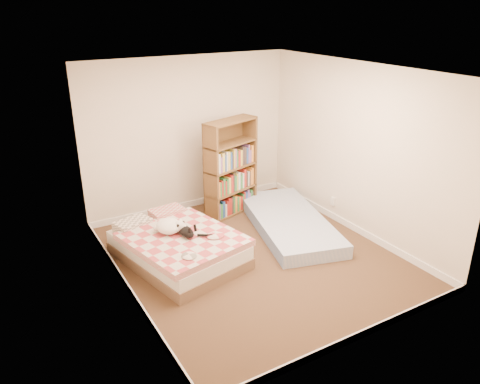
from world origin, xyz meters
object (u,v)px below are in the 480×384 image
bed (177,246)px  bookshelf (230,179)px  black_cat (185,230)px  floor_mattress (289,222)px  white_dog (170,226)px

bed → bookshelf: (1.39, 1.02, 0.36)m
black_cat → floor_mattress: bearing=-23.1°
bed → bookshelf: bookshelf is taller
floor_mattress → bookshelf: bearing=129.8°
black_cat → white_dog: 0.22m
bed → black_cat: 0.30m
bed → floor_mattress: (1.85, 0.00, -0.11)m
black_cat → white_dog: (-0.15, 0.16, 0.03)m
bookshelf → white_dog: bearing=-163.6°
white_dog → bed: bearing=-32.7°
bed → white_dog: bearing=137.6°
floor_mattress → white_dog: white_dog is taller
bookshelf → black_cat: 1.74m
bookshelf → floor_mattress: bookshelf is taller
bed → bookshelf: bearing=23.7°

